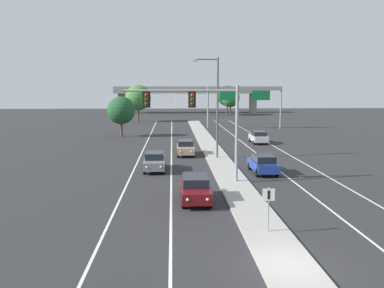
{
  "coord_description": "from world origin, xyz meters",
  "views": [
    {
      "loc": [
        -4.59,
        -15.16,
        7.11
      ],
      "look_at": [
        -3.2,
        13.32,
        3.2
      ],
      "focal_mm": 38.01,
      "sensor_mm": 36.0,
      "label": 1
    }
  ],
  "objects_px": {
    "tree_far_right_c": "(227,96)",
    "tree_far_left_b": "(138,98)",
    "tree_far_right_a": "(230,98)",
    "car_oncoming_grey": "(155,161)",
    "street_lamp_median": "(215,102)",
    "tree_far_left_a": "(121,110)",
    "median_sign_post": "(268,203)",
    "car_receding_blue": "(263,164)",
    "highway_sign_gantry": "(245,94)",
    "overhead_signal_mast": "(200,112)",
    "car_oncoming_tan": "(185,147)",
    "car_oncoming_darkred": "(195,188)",
    "car_receding_silver": "(258,137)"
  },
  "relations": [
    {
      "from": "tree_far_right_c",
      "to": "tree_far_left_b",
      "type": "height_order",
      "value": "tree_far_left_b"
    },
    {
      "from": "tree_far_left_b",
      "to": "tree_far_right_a",
      "type": "relative_size",
      "value": 1.12
    },
    {
      "from": "car_oncoming_grey",
      "to": "tree_far_left_b",
      "type": "relative_size",
      "value": 0.57
    },
    {
      "from": "street_lamp_median",
      "to": "tree_far_left_a",
      "type": "height_order",
      "value": "street_lamp_median"
    },
    {
      "from": "tree_far_left_b",
      "to": "tree_far_left_a",
      "type": "xyz_separation_m",
      "value": [
        -0.3,
        -26.87,
        -1.27
      ]
    },
    {
      "from": "median_sign_post",
      "to": "car_receding_blue",
      "type": "xyz_separation_m",
      "value": [
        2.98,
        14.4,
        -0.77
      ]
    },
    {
      "from": "street_lamp_median",
      "to": "tree_far_right_a",
      "type": "relative_size",
      "value": 1.41
    },
    {
      "from": "highway_sign_gantry",
      "to": "median_sign_post",
      "type": "bearing_deg",
      "value": -98.82
    },
    {
      "from": "tree_far_right_c",
      "to": "overhead_signal_mast",
      "type": "bearing_deg",
      "value": -99.13
    },
    {
      "from": "car_oncoming_tan",
      "to": "car_receding_blue",
      "type": "xyz_separation_m",
      "value": [
        6.23,
        -9.75,
        0.0
      ]
    },
    {
      "from": "median_sign_post",
      "to": "car_oncoming_tan",
      "type": "relative_size",
      "value": 0.49
    },
    {
      "from": "car_oncoming_grey",
      "to": "car_receding_blue",
      "type": "bearing_deg",
      "value": -10.31
    },
    {
      "from": "median_sign_post",
      "to": "car_oncoming_darkred",
      "type": "distance_m",
      "value": 6.94
    },
    {
      "from": "street_lamp_median",
      "to": "car_oncoming_tan",
      "type": "distance_m",
      "value": 6.3
    },
    {
      "from": "car_oncoming_darkred",
      "to": "tree_far_right_c",
      "type": "relative_size",
      "value": 0.57
    },
    {
      "from": "median_sign_post",
      "to": "car_receding_blue",
      "type": "bearing_deg",
      "value": 78.31
    },
    {
      "from": "car_oncoming_tan",
      "to": "tree_far_right_c",
      "type": "bearing_deg",
      "value": 78.54
    },
    {
      "from": "car_oncoming_tan",
      "to": "tree_far_right_c",
      "type": "height_order",
      "value": "tree_far_right_c"
    },
    {
      "from": "street_lamp_median",
      "to": "car_oncoming_grey",
      "type": "relative_size",
      "value": 2.23
    },
    {
      "from": "car_oncoming_darkred",
      "to": "tree_far_right_c",
      "type": "bearing_deg",
      "value": 80.98
    },
    {
      "from": "highway_sign_gantry",
      "to": "tree_far_left_b",
      "type": "bearing_deg",
      "value": 141.36
    },
    {
      "from": "median_sign_post",
      "to": "highway_sign_gantry",
      "type": "xyz_separation_m",
      "value": [
        8.14,
        52.47,
        4.58
      ]
    },
    {
      "from": "median_sign_post",
      "to": "tree_far_left_b",
      "type": "bearing_deg",
      "value": 99.85
    },
    {
      "from": "car_oncoming_grey",
      "to": "tree_far_right_a",
      "type": "height_order",
      "value": "tree_far_right_a"
    },
    {
      "from": "tree_far_left_b",
      "to": "highway_sign_gantry",
      "type": "bearing_deg",
      "value": -38.64
    },
    {
      "from": "car_receding_silver",
      "to": "highway_sign_gantry",
      "type": "distance_m",
      "value": 20.06
    },
    {
      "from": "car_oncoming_darkred",
      "to": "tree_far_right_a",
      "type": "relative_size",
      "value": 0.63
    },
    {
      "from": "tree_far_right_c",
      "to": "tree_far_left_b",
      "type": "xyz_separation_m",
      "value": [
        -22.06,
        -21.82,
        0.02
      ]
    },
    {
      "from": "car_receding_silver",
      "to": "tree_far_right_a",
      "type": "distance_m",
      "value": 55.0
    },
    {
      "from": "tree_far_left_a",
      "to": "car_receding_silver",
      "type": "bearing_deg",
      "value": -24.13
    },
    {
      "from": "car_oncoming_tan",
      "to": "highway_sign_gantry",
      "type": "height_order",
      "value": "highway_sign_gantry"
    },
    {
      "from": "tree_far_left_a",
      "to": "median_sign_post",
      "type": "bearing_deg",
      "value": -73.67
    },
    {
      "from": "tree_far_right_c",
      "to": "car_receding_silver",
      "type": "bearing_deg",
      "value": -93.57
    },
    {
      "from": "overhead_signal_mast",
      "to": "car_receding_blue",
      "type": "bearing_deg",
      "value": 31.46
    },
    {
      "from": "median_sign_post",
      "to": "tree_far_left_b",
      "type": "xyz_separation_m",
      "value": [
        -11.89,
        68.49,
        3.57
      ]
    },
    {
      "from": "highway_sign_gantry",
      "to": "tree_far_right_a",
      "type": "xyz_separation_m",
      "value": [
        2.55,
        35.45,
        -1.55
      ]
    },
    {
      "from": "highway_sign_gantry",
      "to": "tree_far_left_b",
      "type": "relative_size",
      "value": 1.68
    },
    {
      "from": "car_oncoming_darkred",
      "to": "highway_sign_gantry",
      "type": "relative_size",
      "value": 0.34
    },
    {
      "from": "median_sign_post",
      "to": "tree_far_right_a",
      "type": "height_order",
      "value": "tree_far_right_a"
    },
    {
      "from": "overhead_signal_mast",
      "to": "tree_far_left_b",
      "type": "height_order",
      "value": "tree_far_left_b"
    },
    {
      "from": "overhead_signal_mast",
      "to": "tree_far_left_a",
      "type": "distance_m",
      "value": 32.14
    },
    {
      "from": "car_oncoming_grey",
      "to": "tree_far_left_b",
      "type": "height_order",
      "value": "tree_far_left_b"
    },
    {
      "from": "car_oncoming_grey",
      "to": "overhead_signal_mast",
      "type": "bearing_deg",
      "value": -54.55
    },
    {
      "from": "car_oncoming_grey",
      "to": "car_oncoming_tan",
      "type": "distance_m",
      "value": 8.6
    },
    {
      "from": "car_oncoming_darkred",
      "to": "car_oncoming_grey",
      "type": "xyz_separation_m",
      "value": [
        -2.99,
        9.96,
        0.0
      ]
    },
    {
      "from": "tree_far_right_c",
      "to": "car_oncoming_grey",
      "type": "bearing_deg",
      "value": -102.43
    },
    {
      "from": "car_receding_silver",
      "to": "tree_far_right_c",
      "type": "bearing_deg",
      "value": 86.43
    },
    {
      "from": "median_sign_post",
      "to": "car_oncoming_grey",
      "type": "xyz_separation_m",
      "value": [
        -6.2,
        16.07,
        -0.77
      ]
    },
    {
      "from": "car_receding_blue",
      "to": "median_sign_post",
      "type": "bearing_deg",
      "value": -101.69
    },
    {
      "from": "median_sign_post",
      "to": "tree_far_left_a",
      "type": "xyz_separation_m",
      "value": [
        -12.19,
        41.62,
        2.29
      ]
    }
  ]
}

